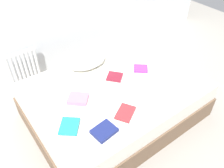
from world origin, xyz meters
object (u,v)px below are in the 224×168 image
at_px(bed, 114,100).
at_px(radiator, 24,67).
at_px(textbook_red, 125,113).
at_px(textbook_white, 175,78).
at_px(textbook_pink, 78,99).
at_px(textbook_navy, 104,131).
at_px(textbook_maroon, 115,77).
at_px(textbook_purple, 141,69).
at_px(textbook_teal, 69,126).
at_px(pillow, 87,61).

relative_size(bed, radiator, 4.15).
relative_size(textbook_red, textbook_white, 0.93).
bearing_deg(textbook_pink, textbook_navy, -48.90).
bearing_deg(bed, textbook_maroon, 52.26).
bearing_deg(textbook_purple, textbook_teal, -125.57).
height_order(radiator, textbook_maroon, radiator).
height_order(textbook_maroon, textbook_purple, textbook_purple).
bearing_deg(textbook_teal, textbook_pink, -3.05).
xyz_separation_m(radiator, textbook_maroon, (0.76, -1.09, 0.16)).
distance_m(pillow, textbook_white, 1.11).
distance_m(bed, textbook_red, 0.53).
bearing_deg(pillow, textbook_white, -52.46).
relative_size(radiator, textbook_purple, 2.82).
xyz_separation_m(bed, textbook_teal, (-0.72, -0.24, 0.27)).
xyz_separation_m(textbook_red, textbook_navy, (-0.31, -0.06, 0.01)).
relative_size(radiator, textbook_teal, 2.33).
height_order(pillow, textbook_teal, pillow).
distance_m(bed, textbook_maroon, 0.30).
bearing_deg(textbook_red, radiator, 76.31).
xyz_separation_m(textbook_pink, textbook_white, (1.10, -0.38, -0.00)).
bearing_deg(textbook_pink, pillow, 93.01).
xyz_separation_m(textbook_purple, textbook_white, (0.19, -0.39, 0.00)).
height_order(textbook_red, textbook_pink, textbook_pink).
xyz_separation_m(bed, textbook_white, (0.63, -0.35, 0.27)).
distance_m(textbook_red, textbook_pink, 0.54).
xyz_separation_m(pillow, textbook_purple, (0.49, -0.49, -0.05)).
bearing_deg(bed, radiator, 119.50).
distance_m(textbook_purple, textbook_white, 0.44).
xyz_separation_m(textbook_maroon, textbook_white, (0.55, -0.46, 0.01)).
distance_m(bed, textbook_purple, 0.52).
distance_m(textbook_red, textbook_navy, 0.32).
bearing_deg(textbook_white, textbook_purple, 81.66).
bearing_deg(textbook_white, textbook_navy, 152.35).
height_order(textbook_purple, textbook_pink, textbook_pink).
bearing_deg(radiator, textbook_pink, -79.84).
relative_size(textbook_purple, textbook_white, 0.71).
relative_size(pillow, textbook_red, 2.28).
bearing_deg(textbook_pink, radiator, 143.53).
distance_m(textbook_pink, textbook_navy, 0.52).
relative_size(textbook_red, textbook_teal, 1.09).
relative_size(radiator, textbook_navy, 2.21).
xyz_separation_m(textbook_navy, textbook_white, (1.12, 0.14, 0.00)).
xyz_separation_m(bed, radiator, (-0.68, 1.20, 0.11)).
height_order(radiator, textbook_pink, radiator).
height_order(bed, pillow, pillow).
bearing_deg(textbook_teal, textbook_purple, -36.44).
height_order(textbook_red, textbook_maroon, textbook_red).
bearing_deg(textbook_white, textbook_maroon, 105.30).
bearing_deg(textbook_red, textbook_teal, 130.52).
relative_size(textbook_maroon, textbook_teal, 0.86).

